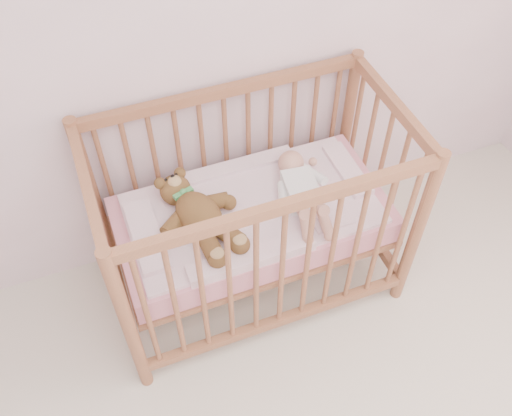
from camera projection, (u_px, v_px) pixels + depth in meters
name	position (u px, v px, depth m)	size (l,w,h in m)	color
wall_back	(178.00, 10.00, 2.16)	(4.00, 0.02, 2.70)	silver
crib	(252.00, 217.00, 2.60)	(1.36, 0.76, 1.00)	#9A6241
mattress	(252.00, 219.00, 2.61)	(1.22, 0.62, 0.13)	pink
blanket	(252.00, 209.00, 2.55)	(1.10, 0.58, 0.06)	pink
baby	(301.00, 187.00, 2.54)	(0.26, 0.54, 0.13)	white
teddy_bear	(199.00, 215.00, 2.42)	(0.39, 0.55, 0.15)	brown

